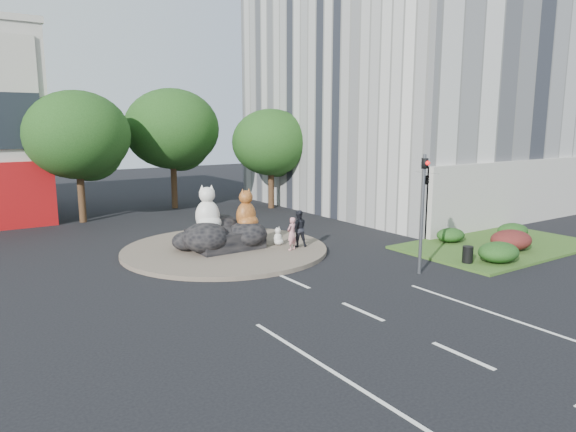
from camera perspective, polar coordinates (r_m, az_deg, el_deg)
name	(u,v)px	position (r m, az deg, el deg)	size (l,w,h in m)	color
ground	(363,312)	(17.64, 8.28, -10.49)	(120.00, 120.00, 0.00)	black
roundabout_island	(225,249)	(25.54, -7.00, -3.70)	(10.00, 10.00, 0.20)	brown
rock_plinth	(225,238)	(25.41, -7.03, -2.50)	(3.20, 2.60, 0.90)	black
grass_verge	(498,246)	(28.38, 22.31, -3.08)	(10.00, 6.00, 0.12)	#2F4E1A
tree_left	(78,139)	(34.96, -22.26, 7.89)	(6.46, 6.46, 8.27)	#382314
tree_mid	(173,133)	(38.91, -12.70, 9.00)	(6.84, 6.84, 8.76)	#382314
tree_right	(271,146)	(38.07, -1.87, 7.82)	(5.70, 5.70, 7.30)	#382314
hedge_near_green	(499,252)	(24.75, 22.35, -3.73)	(2.00, 1.60, 0.90)	#1A3B12
hedge_red	(511,240)	(27.32, 23.54, -2.46)	(2.20, 1.76, 0.99)	#451217
hedge_mid_green	(513,231)	(30.20, 23.70, -1.51)	(1.80, 1.44, 0.81)	#1A3B12
hedge_back_green	(451,235)	(28.12, 17.62, -2.03)	(1.60, 1.28, 0.72)	#1A3B12
traffic_light	(425,188)	(21.73, 14.96, 3.04)	(0.44, 1.24, 5.00)	#595B60
street_lamp	(436,153)	(31.39, 16.08, 6.79)	(2.34, 0.22, 8.06)	#595B60
cat_white	(207,208)	(24.97, -8.95, 0.91)	(1.35, 1.17, 2.24)	silver
cat_tabby	(246,209)	(25.31, -4.69, 0.84)	(1.20, 1.04, 2.00)	#A86923
kitten_calico	(209,245)	(24.21, -8.82, -3.19)	(0.53, 0.46, 0.88)	beige
kitten_white	(278,236)	(25.79, -1.14, -2.21)	(0.55, 0.48, 0.92)	beige
pedestrian_pink	(292,234)	(24.67, 0.42, -1.97)	(0.58, 0.38, 1.60)	#C27D83
pedestrian_dark	(298,228)	(25.32, 1.13, -1.39)	(0.89, 0.69, 1.83)	black
litter_bin	(468,254)	(24.16, 19.33, -4.05)	(0.47, 0.47, 0.75)	black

